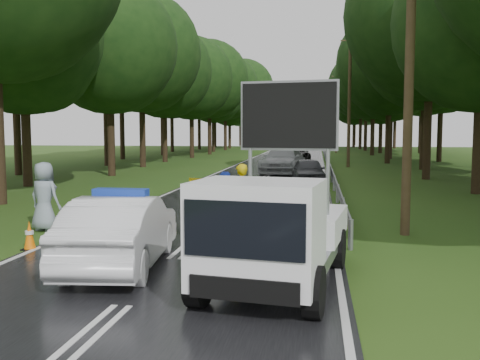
% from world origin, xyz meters
% --- Properties ---
extents(ground, '(160.00, 160.00, 0.00)m').
position_xyz_m(ground, '(0.00, 0.00, 0.00)').
color(ground, '#234814').
rests_on(ground, ground).
extents(road, '(7.00, 140.00, 0.02)m').
position_xyz_m(road, '(0.00, 30.00, 0.01)').
color(road, black).
rests_on(road, ground).
extents(guardrail, '(0.12, 60.06, 0.70)m').
position_xyz_m(guardrail, '(3.70, 29.67, 0.55)').
color(guardrail, gray).
rests_on(guardrail, ground).
extents(utility_pole_near, '(1.40, 0.24, 10.00)m').
position_xyz_m(utility_pole_near, '(5.20, 2.00, 5.06)').
color(utility_pole_near, '#40311D').
rests_on(utility_pole_near, ground).
extents(utility_pole_mid, '(1.40, 0.24, 10.00)m').
position_xyz_m(utility_pole_mid, '(5.20, 28.00, 5.06)').
color(utility_pole_mid, '#40311D').
rests_on(utility_pole_mid, ground).
extents(utility_pole_far, '(1.40, 0.24, 10.00)m').
position_xyz_m(utility_pole_far, '(5.20, 54.00, 5.06)').
color(utility_pole_far, '#40311D').
rests_on(utility_pole_far, ground).
extents(police_sedan, '(1.96, 4.43, 1.56)m').
position_xyz_m(police_sedan, '(-0.85, -2.24, 0.71)').
color(police_sedan, silver).
rests_on(police_sedan, ground).
extents(work_truck, '(2.60, 4.71, 3.57)m').
position_xyz_m(work_truck, '(2.22, -3.21, 0.97)').
color(work_truck, gray).
rests_on(work_truck, ground).
extents(barrier, '(2.68, 1.11, 1.19)m').
position_xyz_m(barrier, '(0.22, 3.98, 0.90)').
color(barrier, '#D5D40B').
rests_on(barrier, ground).
extents(officer, '(0.77, 0.74, 1.78)m').
position_xyz_m(officer, '(0.84, 2.42, 0.89)').
color(officer, gold).
rests_on(officer, ground).
extents(civilian, '(0.89, 0.77, 1.57)m').
position_xyz_m(civilian, '(0.47, 2.28, 0.78)').
color(civilian, '#1B37B4').
rests_on(civilian, ground).
extents(bystander_right, '(1.03, 0.80, 1.86)m').
position_xyz_m(bystander_right, '(-4.30, 1.19, 0.93)').
color(bystander_right, '#8695A0').
rests_on(bystander_right, ground).
extents(queue_car_first, '(1.90, 3.98, 1.31)m').
position_xyz_m(queue_car_first, '(2.51, 14.94, 0.66)').
color(queue_car_first, '#3B3C42').
rests_on(queue_car_first, ground).
extents(queue_car_second, '(2.99, 5.88, 1.64)m').
position_xyz_m(queue_car_second, '(0.80, 21.61, 0.82)').
color(queue_car_second, '#9FA2A7').
rests_on(queue_car_second, ground).
extents(queue_car_third, '(3.40, 6.06, 1.60)m').
position_xyz_m(queue_car_third, '(0.90, 29.29, 0.80)').
color(queue_car_third, black).
rests_on(queue_car_third, ground).
extents(queue_car_fourth, '(2.04, 4.69, 1.50)m').
position_xyz_m(queue_car_fourth, '(1.04, 38.82, 0.75)').
color(queue_car_fourth, '#44474C').
rests_on(queue_car_fourth, ground).
extents(cone_near_left, '(0.31, 0.31, 0.66)m').
position_xyz_m(cone_near_left, '(-3.50, -1.00, 0.32)').
color(cone_near_left, black).
rests_on(cone_near_left, ground).
extents(cone_center, '(0.34, 0.34, 0.71)m').
position_xyz_m(cone_center, '(0.04, 2.00, 0.35)').
color(cone_center, black).
rests_on(cone_center, ground).
extents(cone_far, '(0.31, 0.31, 0.66)m').
position_xyz_m(cone_far, '(0.53, 3.62, 0.32)').
color(cone_far, black).
rests_on(cone_far, ground).
extents(cone_left_mid, '(0.32, 0.32, 0.68)m').
position_xyz_m(cone_left_mid, '(-2.67, 1.31, 0.33)').
color(cone_left_mid, black).
rests_on(cone_left_mid, ground).
extents(cone_right, '(0.33, 0.33, 0.70)m').
position_xyz_m(cone_right, '(2.40, 4.50, 0.34)').
color(cone_right, black).
rests_on(cone_right, ground).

